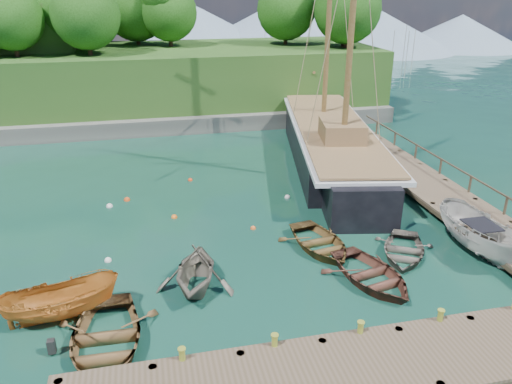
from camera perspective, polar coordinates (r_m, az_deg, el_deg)
ground at (r=21.62m, az=1.24°, el=-9.48°), size 160.00×160.00×0.00m
dock_near at (r=17.07m, az=13.74°, el=-18.64°), size 20.00×3.20×1.10m
dock_east at (r=31.46m, az=18.82°, el=0.87°), size 3.20×24.00×1.10m
bollard_0 at (r=17.12m, az=-8.28°, el=-19.93°), size 0.26×0.26×0.45m
bollard_1 at (r=17.46m, az=2.10°, el=-18.64°), size 0.26×0.26×0.45m
bollard_2 at (r=18.29m, az=11.65°, el=-16.92°), size 0.26×0.26×0.45m
bollard_3 at (r=19.56m, az=20.00°, el=-15.02°), size 0.26×0.26×0.45m
bollard_4 at (r=21.17m, az=27.09°, el=-13.14°), size 0.26×0.26×0.45m
rowboat_0 at (r=18.56m, az=-16.76°, el=-16.85°), size 3.75×5.15×1.04m
rowboat_1 at (r=20.96m, az=-6.84°, el=-10.81°), size 4.05×4.42×1.97m
rowboat_2 at (r=21.73m, az=13.01°, el=-9.97°), size 4.08×5.02×0.92m
rowboat_3 at (r=23.97m, az=16.40°, el=-7.02°), size 4.31×4.71×0.80m
rowboat_4 at (r=23.78m, az=7.27°, el=-6.45°), size 3.72×4.72×0.88m
motorboat_orange at (r=20.48m, az=-21.11°, el=-13.30°), size 4.47×2.25×1.65m
cabin_boat_white at (r=25.45m, az=23.89°, el=-6.32°), size 2.20×5.42×2.07m
schooner at (r=34.72m, az=8.59°, el=5.10°), size 8.85×27.42×20.27m
mooring_buoy_0 at (r=23.57m, az=-16.55°, el=-7.58°), size 0.32×0.32×0.32m
mooring_buoy_1 at (r=26.91m, az=-9.32°, el=-2.92°), size 0.33×0.33×0.33m
mooring_buoy_2 at (r=25.40m, az=-0.33°, el=-4.22°), size 0.28×0.28×0.28m
mooring_buoy_3 at (r=29.03m, az=3.61°, el=-0.66°), size 0.33×0.33×0.33m
mooring_buoy_4 at (r=29.57m, az=-14.52°, el=-0.94°), size 0.36×0.36×0.36m
mooring_buoy_5 at (r=31.76m, az=-7.52°, el=1.31°), size 0.29×0.29×0.29m
mooring_buoy_6 at (r=28.98m, az=-16.39°, el=-1.64°), size 0.36×0.36×0.36m
headland at (r=50.16m, az=-22.99°, el=14.24°), size 51.00×19.31×12.90m
distant_ridge at (r=88.44m, az=-7.32°, el=18.02°), size 117.00×40.00×10.00m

